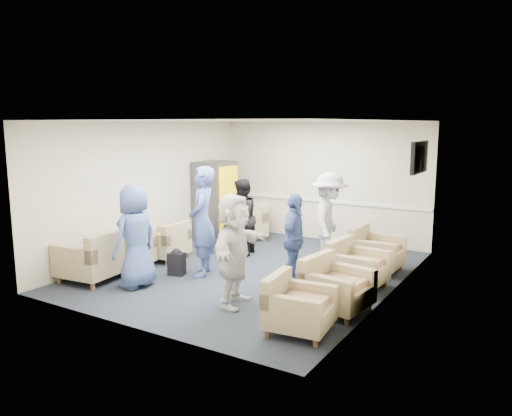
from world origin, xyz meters
The scene contains 25 objects.
floor centered at (0.00, 0.00, 0.00)m, with size 6.00×6.00×0.00m, color black.
ceiling centered at (0.00, 0.00, 2.70)m, with size 6.00×6.00×0.00m, color silver.
back_wall centered at (0.00, 3.00, 1.35)m, with size 5.00×0.02×2.70m, color beige.
front_wall centered at (0.00, -3.00, 1.35)m, with size 5.00×0.02×2.70m, color beige.
left_wall centered at (-2.50, 0.00, 1.35)m, with size 0.02×6.00×2.70m, color beige.
right_wall centered at (2.50, 0.00, 1.35)m, with size 0.02×6.00×2.70m, color beige.
chair_rail centered at (0.00, 2.98, 0.90)m, with size 4.98×0.04×0.06m, color silver.
tv centered at (2.44, 1.80, 2.05)m, with size 0.10×1.00×0.58m.
armchair_left_near centered at (-1.99, -1.90, 0.37)m, with size 1.00×1.00×0.74m.
armchair_left_mid centered at (-1.99, -1.08, 0.31)m, with size 0.84×0.84×0.62m.
armchair_left_far centered at (-1.87, -0.23, 0.32)m, with size 0.84×0.84×0.64m.
armchair_right_near centered at (1.89, -2.00, 0.31)m, with size 0.87×0.87×0.63m.
armchair_right_midnear centered at (2.02, -1.08, 0.33)m, with size 0.93×0.93×0.67m.
armchair_right_midfar centered at (1.90, 0.09, 0.33)m, with size 0.89×0.89×0.66m.
armchair_right_far centered at (1.87, 1.18, 0.34)m, with size 0.85×0.85×0.68m.
armchair_corner centered at (-1.47, 2.22, 0.37)m, with size 1.26×1.26×0.74m.
vending_machine centered at (-2.09, 1.76, 0.90)m, with size 0.73×0.85×1.80m.
backpack centered at (-1.02, -0.91, 0.25)m, with size 0.32×0.26×0.48m.
pillow centered at (-2.01, -1.91, 0.55)m, with size 0.46×0.34×0.13m, color beige.
person_front_left centered at (-1.17, -1.73, 0.84)m, with size 0.83×0.54×1.69m, color #3F5698.
person_mid_left centered at (-0.63, -0.65, 0.96)m, with size 0.70×0.46×1.93m, color #3F5698.
person_back_left centered at (-0.77, 0.82, 0.78)m, with size 0.76×0.59×1.56m, color black.
person_back_right centered at (1.10, 0.89, 0.89)m, with size 1.15×0.66×1.78m, color white.
person_mid_right centered at (0.98, -0.27, 0.76)m, with size 0.89×0.37×1.52m, color #3F5698.
person_front_right centered at (0.68, -1.61, 0.84)m, with size 1.55×0.49×1.67m, color silver.
Camera 1 is at (4.62, -7.46, 2.65)m, focal length 35.00 mm.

